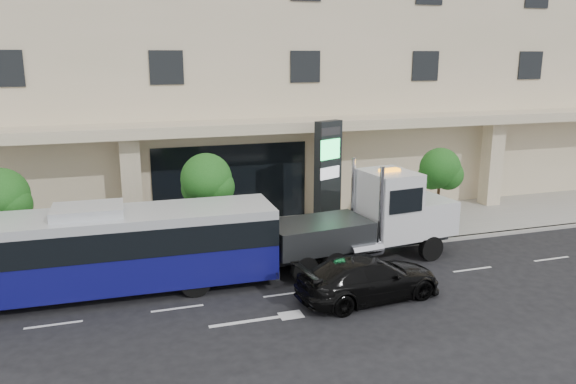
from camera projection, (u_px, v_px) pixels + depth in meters
name	position (u px, v px, depth m)	size (l,w,h in m)	color
ground	(275.00, 279.00, 22.05)	(120.00, 120.00, 0.00)	black
sidewalk	(246.00, 239.00, 26.66)	(120.00, 6.00, 0.15)	gray
curb	(262.00, 260.00, 23.88)	(120.00, 0.30, 0.15)	gray
convention_center	(202.00, 32.00, 33.96)	(60.00, 17.60, 20.00)	#C1B491
tree_left	(2.00, 200.00, 21.68)	(2.27, 2.20, 4.22)	#422B19
tree_mid	(207.00, 183.00, 24.01)	(2.28, 2.20, 4.38)	#422B19
tree_right	(440.00, 171.00, 27.48)	(2.10, 2.00, 4.04)	#422B19
city_bus	(91.00, 250.00, 20.19)	(13.41, 3.15, 3.38)	black
tow_truck	(371.00, 221.00, 23.61)	(9.56, 3.25, 4.33)	#2D3033
black_sedan	(369.00, 278.00, 20.12)	(2.19, 5.39, 1.57)	black
signage_pylon	(328.00, 178.00, 26.28)	(1.44, 1.02, 5.50)	black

